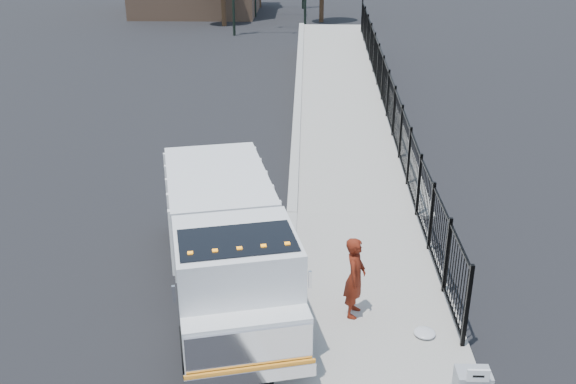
{
  "coord_description": "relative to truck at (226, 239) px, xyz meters",
  "views": [
    {
      "loc": [
        0.4,
        -12.57,
        8.08
      ],
      "look_at": [
        -0.05,
        2.0,
        1.66
      ],
      "focal_mm": 40.0,
      "sensor_mm": 36.0,
      "label": 1
    }
  ],
  "objects": [
    {
      "name": "debris",
      "position": [
        4.21,
        -1.59,
        -1.25
      ],
      "size": [
        0.45,
        0.45,
        0.11
      ],
      "primitive_type": "ellipsoid",
      "color": "silver",
      "rests_on": "sidewalk"
    },
    {
      "name": "worker",
      "position": [
        2.8,
        -0.87,
        -0.4
      ],
      "size": [
        0.59,
        0.75,
        1.82
      ],
      "primitive_type": "imported",
      "rotation": [
        0.0,
        0.0,
        1.32
      ],
      "color": "#641C0D",
      "rests_on": "sidewalk"
    },
    {
      "name": "ramp",
      "position": [
        3.48,
        16.09,
        -1.43
      ],
      "size": [
        3.95,
        24.06,
        3.19
      ],
      "primitive_type": "cube",
      "rotation": [
        0.06,
        0.0,
        0.0
      ],
      "color": "#9E998E",
      "rests_on": "ground"
    },
    {
      "name": "arrow_sign",
      "position": [
        4.46,
        -4.46,
        0.05
      ],
      "size": [
        0.35,
        0.04,
        0.22
      ],
      "primitive_type": "cube",
      "color": "white",
      "rests_on": "utility_cabinet"
    },
    {
      "name": "iron_fence",
      "position": [
        4.91,
        12.09,
        -0.53
      ],
      "size": [
        0.1,
        28.0,
        1.8
      ],
      "primitive_type": "cube",
      "color": "black",
      "rests_on": "ground"
    },
    {
      "name": "curb",
      "position": [
        1.36,
        -1.91,
        -1.35
      ],
      "size": [
        0.3,
        12.0,
        0.16
      ],
      "primitive_type": "cube",
      "color": "#ADAAA3",
      "rests_on": "ground"
    },
    {
      "name": "sidewalk",
      "position": [
        3.28,
        -1.91,
        -1.37
      ],
      "size": [
        3.55,
        12.0,
        0.12
      ],
      "primitive_type": "cube",
      "color": "#9E998E",
      "rests_on": "ground"
    },
    {
      "name": "ground",
      "position": [
        1.36,
        0.09,
        -1.43
      ],
      "size": [
        120.0,
        120.0,
        0.0
      ],
      "primitive_type": "plane",
      "color": "black",
      "rests_on": "ground"
    },
    {
      "name": "truck",
      "position": [
        0.0,
        0.0,
        0.0
      ],
      "size": [
        4.0,
        7.75,
        2.54
      ],
      "rotation": [
        0.0,
        0.0,
        0.23
      ],
      "color": "black",
      "rests_on": "ground"
    }
  ]
}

